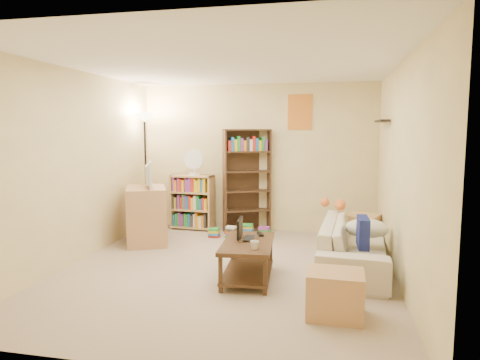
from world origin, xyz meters
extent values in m
plane|color=tan|center=(0.00, 0.00, 0.00)|extent=(4.50, 4.50, 0.00)
cube|color=#CFBE8B|center=(0.00, 2.25, 1.25)|extent=(4.00, 0.04, 2.50)
cube|color=#CFBE8B|center=(0.00, -2.25, 1.25)|extent=(4.00, 0.04, 2.50)
cube|color=#CFBE8B|center=(-2.00, 0.00, 1.25)|extent=(0.04, 4.50, 2.50)
cube|color=#CFBE8B|center=(2.00, 0.00, 1.25)|extent=(0.04, 4.50, 2.50)
cube|color=white|center=(0.00, 0.00, 2.50)|extent=(4.00, 4.50, 0.04)
cube|color=red|center=(0.72, 2.24, 2.02)|extent=(0.40, 0.02, 0.58)
cube|color=black|center=(1.92, 1.30, 1.85)|extent=(0.12, 0.80, 0.03)
imported|color=beige|center=(1.55, 0.45, 0.29)|extent=(2.12, 1.07, 0.59)
cube|color=navy|center=(1.62, 0.01, 0.56)|extent=(0.13, 0.39, 0.35)
ellipsoid|color=beige|center=(1.70, 0.49, 0.50)|extent=(0.54, 0.39, 0.23)
ellipsoid|color=orange|center=(1.38, 1.23, 0.66)|extent=(0.38, 0.19, 0.15)
sphere|color=orange|center=(1.17, 1.25, 0.68)|extent=(0.13, 0.13, 0.13)
cube|color=#462E1A|center=(0.32, -0.26, 0.43)|extent=(0.63, 1.05, 0.04)
cube|color=#462E1A|center=(0.32, -0.26, 0.09)|extent=(0.60, 0.99, 0.03)
cube|color=#462E1A|center=(0.12, -0.72, 0.22)|extent=(0.04, 0.04, 0.45)
cube|color=#462E1A|center=(0.59, -0.68, 0.22)|extent=(0.04, 0.04, 0.45)
cube|color=#462E1A|center=(0.05, 0.17, 0.22)|extent=(0.04, 0.04, 0.45)
cube|color=#462E1A|center=(0.53, 0.20, 0.22)|extent=(0.04, 0.04, 0.45)
imported|color=black|center=(0.35, -0.14, 0.46)|extent=(0.29, 0.19, 0.02)
cube|color=white|center=(0.21, -0.16, 0.58)|extent=(0.04, 0.34, 0.22)
imported|color=silver|center=(0.45, -0.54, 0.49)|extent=(0.13, 0.13, 0.09)
cube|color=black|center=(0.41, 0.09, 0.46)|extent=(0.12, 0.19, 0.02)
cube|color=tan|center=(-1.50, 1.02, 0.43)|extent=(0.86, 0.97, 0.86)
imported|color=black|center=(-1.50, 1.02, 1.06)|extent=(0.75, 0.61, 0.39)
cube|color=#45271A|center=(-0.14, 2.05, 0.87)|extent=(0.82, 0.56, 1.74)
cube|color=tan|center=(-1.10, 2.05, 0.48)|extent=(0.76, 0.35, 0.95)
cylinder|color=white|center=(-1.05, 2.03, 0.97)|extent=(0.19, 0.19, 0.04)
cylinder|color=white|center=(-1.05, 2.03, 1.07)|extent=(0.02, 0.02, 0.19)
cylinder|color=white|center=(-1.05, 2.00, 1.23)|extent=(0.34, 0.06, 0.34)
cylinder|color=black|center=(-1.80, 1.69, 0.02)|extent=(0.30, 0.30, 0.03)
cylinder|color=black|center=(-1.80, 1.69, 0.94)|extent=(0.03, 0.03, 1.89)
cone|color=beige|center=(-1.80, 1.69, 1.93)|extent=(0.34, 0.34, 0.15)
cube|color=#D9B969|center=(1.72, 1.43, 0.25)|extent=(0.55, 0.55, 0.49)
cube|color=tan|center=(1.30, -1.06, 0.21)|extent=(0.53, 0.44, 0.43)
cube|color=red|center=(-0.57, 1.55, 0.07)|extent=(0.18, 0.14, 0.15)
cube|color=#1966B2|center=(-0.31, 1.62, 0.09)|extent=(0.18, 0.14, 0.18)
cube|color=gold|center=(-0.05, 1.69, 0.11)|extent=(0.18, 0.14, 0.21)
cube|color=#268C33|center=(0.22, 1.76, 0.08)|extent=(0.18, 0.14, 0.17)
camera|label=1|loc=(1.23, -4.97, 1.72)|focal=32.00mm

